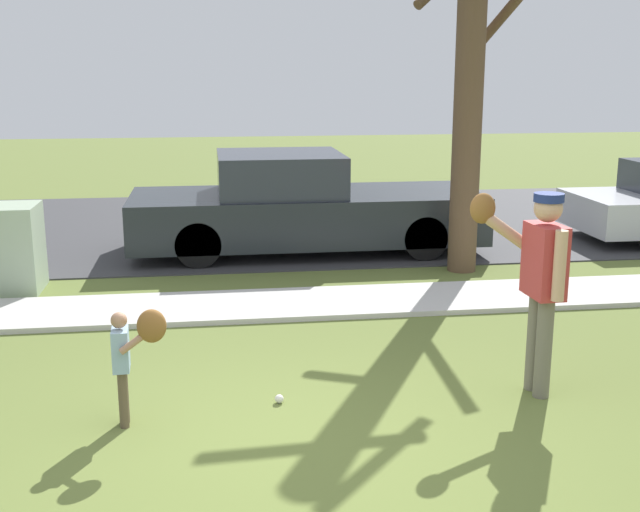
% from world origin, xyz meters
% --- Properties ---
extents(ground_plane, '(48.00, 48.00, 0.00)m').
position_xyz_m(ground_plane, '(0.00, 3.50, 0.00)').
color(ground_plane, olive).
extents(sidewalk_strip, '(36.00, 1.20, 0.06)m').
position_xyz_m(sidewalk_strip, '(0.00, 3.60, 0.03)').
color(sidewalk_strip, beige).
rests_on(sidewalk_strip, ground).
extents(road_surface, '(36.00, 6.80, 0.02)m').
position_xyz_m(road_surface, '(0.00, 8.60, 0.01)').
color(road_surface, '#38383A').
rests_on(road_surface, ground).
extents(person_adult, '(0.71, 0.62, 1.73)m').
position_xyz_m(person_adult, '(2.13, 0.80, 1.08)').
color(person_adult, '#6B6656').
rests_on(person_adult, ground).
extents(person_child, '(0.43, 0.36, 0.97)m').
position_xyz_m(person_child, '(-1.19, 0.58, 0.64)').
color(person_child, brown).
rests_on(person_child, ground).
extents(baseball, '(0.07, 0.07, 0.07)m').
position_xyz_m(baseball, '(-0.04, 0.87, 0.04)').
color(baseball, white).
rests_on(baseball, ground).
extents(utility_cabinet, '(0.74, 0.77, 1.08)m').
position_xyz_m(utility_cabinet, '(-3.04, 4.75, 0.54)').
color(utility_cabinet, '#9EB293').
rests_on(utility_cabinet, ground).
extents(street_tree_near, '(1.85, 1.88, 5.30)m').
position_xyz_m(street_tree_near, '(2.85, 4.97, 2.82)').
color(street_tree_near, brown).
rests_on(street_tree_near, ground).
extents(parked_pickup_dark, '(5.20, 1.95, 1.48)m').
position_xyz_m(parked_pickup_dark, '(0.79, 6.45, 0.67)').
color(parked_pickup_dark, '#23282D').
rests_on(parked_pickup_dark, road_surface).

